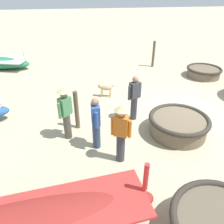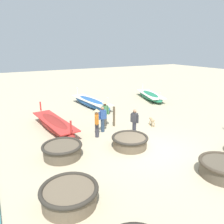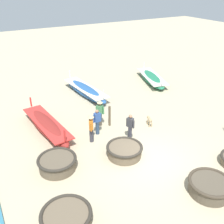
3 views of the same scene
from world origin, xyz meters
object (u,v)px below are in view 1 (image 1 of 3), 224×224
Objects in this scene: fisherman_hauling at (96,122)px; fisherman_standing_right at (134,97)px; fisherman_by_coracle at (65,110)px; mooring_post_inland at (77,110)px; dog at (105,88)px; mooring_post_mid_beach at (154,54)px; coracle_far_right at (204,72)px; fisherman_standing_left at (121,130)px; coracle_weathered at (178,124)px.

fisherman_hauling and fisherman_standing_right have the same top height.
fisherman_by_coracle is 0.65m from mooring_post_inland.
dog is 0.47× the size of mooring_post_mid_beach.
mooring_post_inland is (-3.58, 6.40, 0.39)m from coracle_far_right.
fisherman_standing_left is 1.17× the size of mooring_post_mid_beach.
fisherman_by_coracle is 1.06× the size of fisherman_standing_right.
fisherman_hauling is 1.00× the size of fisherman_standing_right.
coracle_far_right is 1.02× the size of fisherman_by_coracle.
mooring_post_mid_beach is at bearing -43.35° from dog.
coracle_weathered is 6.47m from mooring_post_mid_beach.
fisherman_standing_right reaches higher than coracle_far_right.
coracle_weathered is 1.11× the size of fisherman_standing_left.
fisherman_by_coracle reaches higher than coracle_far_right.
coracle_far_right is 1.08× the size of fisherman_standing_right.
dog is at bearing 21.30° from fisherman_standing_right.
fisherman_by_coracle is at bearing 148.36° from mooring_post_inland.
coracle_weathered is at bearing -95.71° from fisherman_by_coracle.
fisherman_hauling is at bearing -154.59° from mooring_post_inland.
coracle_far_right is 7.53m from fisherman_hauling.
mooring_post_inland is (1.73, 1.08, -0.31)m from fisherman_standing_left.
fisherman_by_coracle is at bearing 108.17° from fisherman_standing_right.
fisherman_by_coracle reaches higher than mooring_post_inland.
mooring_post_inland is at bearing -31.64° from fisherman_by_coracle.
mooring_post_mid_beach is at bearing -24.88° from fisherman_standing_right.
fisherman_hauling reaches higher than mooring_post_inland.
fisherman_standing_left is (-0.64, -0.56, 0.12)m from fisherman_hauling.
mooring_post_mid_beach is (7.23, -3.29, -0.25)m from fisherman_standing_left.
fisherman_standing_right is 1.10× the size of mooring_post_mid_beach.
fisherman_hauling reaches higher than coracle_weathered.
fisherman_standing_left is at bearing -138.80° from fisherman_hauling.
coracle_weathered is 2.28m from fisherman_standing_left.
coracle_far_right is (4.41, -3.32, -0.07)m from coracle_weathered.
fisherman_standing_left is 2.06m from mooring_post_inland.
fisherman_hauling is 2.34× the size of dog.
mooring_post_inland is at bearing 74.95° from coracle_weathered.
coracle_weathered is at bearing -65.82° from fisherman_standing_left.
mooring_post_mid_beach is (6.33, -1.29, 0.38)m from coracle_weathered.
coracle_weathered is 3.46m from fisherman_by_coracle.
fisherman_standing_right is 5.81m from mooring_post_mid_beach.
coracle_far_right is at bearing -60.77° from mooring_post_inland.
fisherman_by_coracle reaches higher than fisherman_standing_right.
fisherman_hauling is (-4.66, 5.89, 0.58)m from coracle_far_right.
dog is 0.52× the size of mooring_post_inland.
fisherman_hauling is at bearing 168.20° from dog.
fisherman_standing_left is (-5.31, 5.32, 0.70)m from coracle_far_right.
fisherman_hauling is 1.10× the size of mooring_post_mid_beach.
mooring_post_inland is at bearing 141.58° from mooring_post_mid_beach.
fisherman_standing_left reaches higher than coracle_far_right.
fisherman_hauling is (-0.25, 2.57, 0.51)m from coracle_weathered.
fisherman_by_coracle is 1.17× the size of mooring_post_mid_beach.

